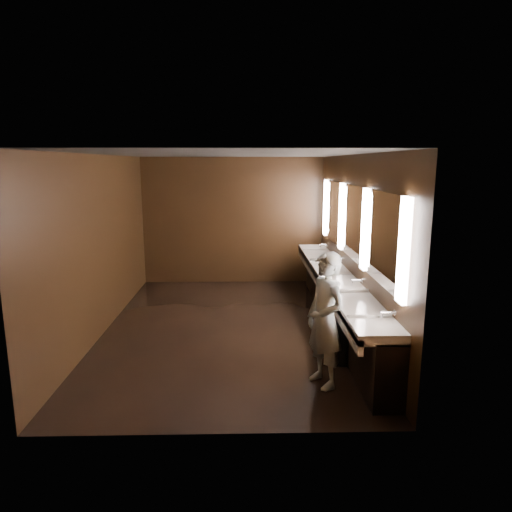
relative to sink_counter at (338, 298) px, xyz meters
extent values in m
plane|color=black|center=(-1.79, 0.00, -0.50)|extent=(6.00, 6.00, 0.00)
cube|color=#2D2D2B|center=(-1.79, 0.00, 2.30)|extent=(4.00, 6.00, 0.02)
cube|color=black|center=(-1.79, 3.00, 0.90)|extent=(4.00, 0.02, 2.80)
cube|color=black|center=(-1.79, -3.00, 0.90)|extent=(4.00, 0.02, 2.80)
cube|color=black|center=(-3.79, 0.00, 0.90)|extent=(0.02, 6.00, 2.80)
cube|color=black|center=(0.21, 0.00, 0.90)|extent=(0.02, 6.00, 2.80)
cube|color=black|center=(0.03, 0.00, -0.09)|extent=(0.36, 5.40, 0.81)
cube|color=silver|center=(-0.07, 0.00, 0.35)|extent=(0.55, 5.40, 0.12)
cube|color=silver|center=(-0.31, 0.00, 0.27)|extent=(0.06, 5.40, 0.18)
cylinder|color=silver|center=(0.12, -2.20, 0.49)|extent=(0.18, 0.04, 0.04)
cylinder|color=silver|center=(0.12, -0.73, 0.49)|extent=(0.18, 0.04, 0.04)
cylinder|color=silver|center=(0.12, 0.73, 0.49)|extent=(0.18, 0.04, 0.04)
cylinder|color=silver|center=(0.12, 2.20, 0.49)|extent=(0.18, 0.04, 0.04)
cube|color=white|center=(0.18, -2.40, 1.25)|extent=(0.06, 0.22, 1.15)
cube|color=white|center=(0.19, -1.60, 1.25)|extent=(0.03, 1.32, 1.15)
cube|color=white|center=(0.18, -0.80, 1.25)|extent=(0.06, 0.23, 1.15)
cube|color=white|center=(0.19, 0.00, 1.25)|extent=(0.03, 1.32, 1.15)
cube|color=white|center=(0.18, 0.80, 1.25)|extent=(0.06, 0.23, 1.15)
cube|color=white|center=(0.19, 1.60, 1.25)|extent=(0.03, 1.32, 1.15)
cube|color=white|center=(0.18, 2.40, 1.25)|extent=(0.06, 0.22, 1.15)
imported|color=#9CC3E9|center=(-0.56, -1.97, 0.33)|extent=(0.61, 0.71, 1.65)
cylinder|color=black|center=(-0.22, -1.32, -0.21)|extent=(0.40, 0.40, 0.57)
camera|label=1|loc=(-1.51, -7.13, 2.17)|focal=32.00mm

